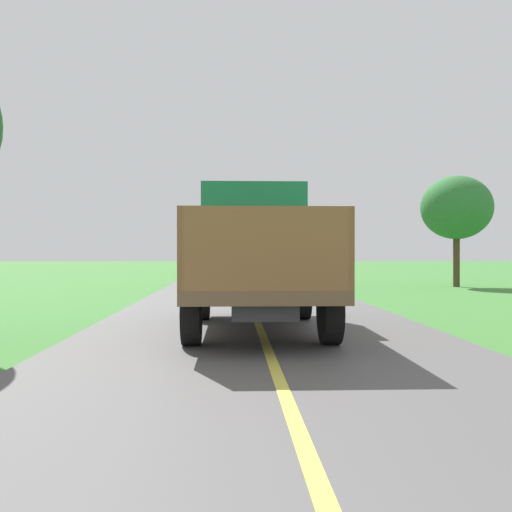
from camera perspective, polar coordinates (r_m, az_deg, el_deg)
banana_truck_near at (r=11.29m, az=-0.20°, el=0.33°), size 2.38×5.82×2.80m
banana_truck_far at (r=25.77m, az=-0.61°, el=0.33°), size 2.38×5.81×2.80m
roadside_tree_mid_right at (r=26.57m, az=19.05°, el=4.48°), size 3.03×3.03×4.79m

